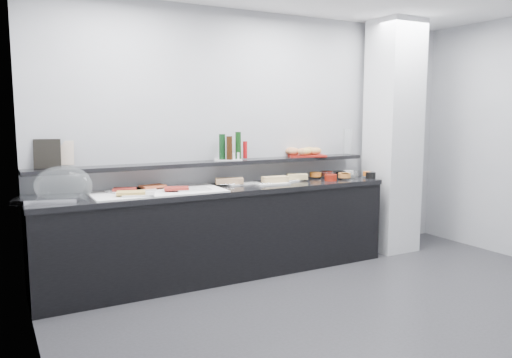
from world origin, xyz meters
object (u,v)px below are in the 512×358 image
sandwich_plate_mid (272,184)px  condiment_tray (228,160)px  bread_tray (306,155)px  cloche_base (47,199)px  framed_print (47,154)px  carafe (347,142)px

sandwich_plate_mid → condiment_tray: 0.52m
condiment_tray → sandwich_plate_mid: bearing=-8.2°
bread_tray → cloche_base: bearing=-154.1°
sandwich_plate_mid → condiment_tray: (-0.39, 0.24, 0.25)m
framed_print → bread_tray: size_ratio=0.63×
cloche_base → carafe: 3.31m
condiment_tray → framed_print: bearing=-158.4°
condiment_tray → carafe: 1.52m
cloche_base → framed_print: bearing=96.1°
cloche_base → bread_tray: size_ratio=1.22×
sandwich_plate_mid → framed_print: framed_print is taller
sandwich_plate_mid → framed_print: (-2.12, 0.30, 0.37)m
bread_tray → framed_print: bearing=-159.6°
cloche_base → condiment_tray: (1.77, 0.21, 0.24)m
condiment_tray → bread_tray: size_ratio=0.68×
framed_print → condiment_tray: framed_print is taller
framed_print → condiment_tray: 1.73m
framed_print → condiment_tray: bearing=11.0°
cloche_base → condiment_tray: condiment_tray is taller
condiment_tray → bread_tray: bread_tray is taller
sandwich_plate_mid → carafe: bearing=12.9°
bread_tray → carafe: bearing=14.5°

